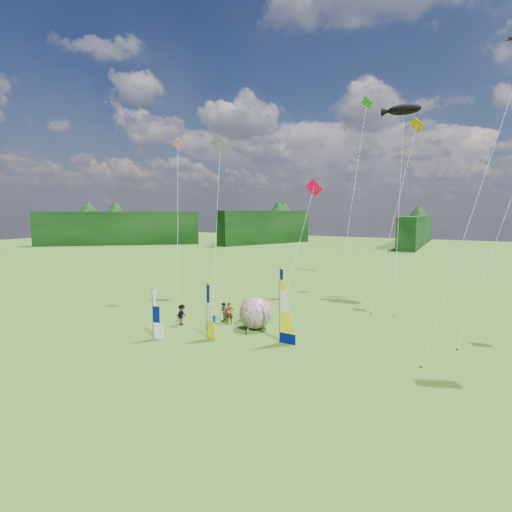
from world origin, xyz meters
The scene contains 19 objects.
ground centered at (0.00, 0.00, 0.00)m, with size 220.00×220.00×0.00m, color #587A26.
treeline_ring centered at (0.00, 0.00, 4.00)m, with size 210.00×210.00×8.00m, color #194314, non-canonical shape.
feather_banner_main centered at (1.03, 3.47, 2.41)m, with size 1.31×0.10×4.82m, color #010A59, non-canonical shape.
side_banner_left centered at (-3.60, 1.94, 1.84)m, with size 1.02×0.10×3.68m, color #FFE506, non-canonical shape.
side_banner_far centered at (-6.75, 0.18, 1.68)m, with size 0.99×0.10×3.35m, color white, non-canonical shape.
bol_inflatable centered at (-1.79, 5.41, 1.16)m, with size 2.33×2.33×2.33m, color #0800A9.
spectator_a centered at (-4.11, 5.56, 0.81)m, with size 0.59×0.39×1.63m, color #66594C.
spectator_b centered at (-4.68, 5.66, 0.77)m, with size 0.75×0.37×1.54m, color #66594C.
spectator_c centered at (-7.08, 3.59, 0.78)m, with size 1.01×0.38×1.57m, color #66594C.
spectator_d centered at (-3.74, 7.18, 0.75)m, with size 0.87×0.36×1.49m, color #66594C.
camp_chair centered at (-4.60, 3.78, 0.49)m, with size 0.57×0.57×0.98m, color navy, non-canonical shape.
kite_whale centered at (5.74, 19.35, 10.29)m, with size 4.94×14.76×20.57m, color black, non-canonical shape.
kite_rainbow_delta centered at (-9.60, 12.21, 8.58)m, with size 7.54×10.89×17.16m, color #F03F12, non-canonical shape.
kite_parafoil centered at (11.83, 6.27, 10.24)m, with size 8.58×10.15×20.47m, color #A7341A, non-canonical shape.
small_kite_red centered at (-2.47, 15.36, 6.15)m, with size 3.11×11.06×12.31m, color red, non-canonical shape.
small_kite_orange centered at (5.71, 17.53, 8.87)m, with size 4.45×10.39×17.75m, color #E39B00, non-canonical shape.
small_kite_yellow centered at (13.24, 11.12, 7.54)m, with size 6.47×10.16×15.09m, color yellow, non-canonical shape.
small_kite_pink centered at (-11.35, 8.60, 7.95)m, with size 6.69×8.27×15.91m, color #E15C7A, non-canonical shape.
small_kite_green centered at (0.62, 22.75, 11.00)m, with size 2.72×13.37×22.00m, color #19A910, non-canonical shape.
Camera 1 is at (11.52, -19.44, 8.52)m, focal length 28.00 mm.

